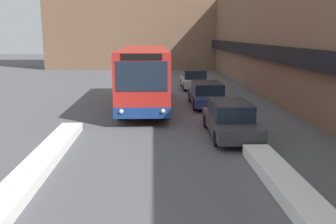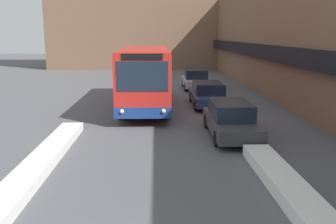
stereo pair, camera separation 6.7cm
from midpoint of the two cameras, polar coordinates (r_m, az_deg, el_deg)
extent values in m
cube|color=brown|center=(29.14, 18.42, 11.02)|extent=(5.00, 60.00, 8.20)
cube|color=black|center=(28.35, 12.99, 9.18)|extent=(0.50, 60.00, 0.90)
cube|color=brown|center=(49.35, -1.99, 15.65)|extent=(26.00, 8.00, 15.07)
cube|color=silver|center=(11.41, -20.81, -9.64)|extent=(0.90, 12.55, 0.33)
cube|color=silver|center=(9.94, 19.59, -12.60)|extent=(0.90, 8.25, 0.38)
cube|color=red|center=(21.81, -3.35, 5.80)|extent=(2.59, 10.47, 2.95)
cube|color=navy|center=(21.97, -3.31, 2.64)|extent=(2.61, 10.49, 0.52)
cube|color=#192333|center=(21.77, -3.36, 6.88)|extent=(2.62, 9.63, 0.81)
cube|color=#192333|center=(16.55, -3.83, 5.43)|extent=(2.28, 0.03, 1.33)
cube|color=black|center=(16.48, -3.87, 8.38)|extent=(1.82, 0.03, 0.28)
sphere|color=#F2EAC6|center=(16.84, -6.93, 0.09)|extent=(0.20, 0.20, 0.20)
sphere|color=#F2EAC6|center=(16.78, -0.57, 0.14)|extent=(0.20, 0.20, 0.20)
cylinder|color=black|center=(18.88, -7.12, 0.52)|extent=(0.28, 1.05, 1.05)
cylinder|color=black|center=(18.80, 0.04, 0.56)|extent=(0.28, 1.05, 1.05)
cylinder|color=black|center=(25.25, -5.80, 3.39)|extent=(0.28, 1.05, 1.05)
cylinder|color=black|center=(25.20, -0.44, 3.43)|extent=(0.28, 1.05, 1.05)
cube|color=#38383D|center=(15.77, 9.65, -1.82)|extent=(1.75, 4.62, 0.54)
cube|color=#192333|center=(15.75, 9.64, 0.38)|extent=(1.54, 2.54, 0.65)
cylinder|color=black|center=(14.66, 13.77, -3.88)|extent=(0.20, 0.62, 0.62)
cylinder|color=black|center=(14.32, 7.61, -4.01)|extent=(0.20, 0.62, 0.62)
cylinder|color=black|center=(17.35, 11.27, -1.35)|extent=(0.20, 0.62, 0.62)
cylinder|color=black|center=(17.06, 6.06, -1.41)|extent=(0.20, 0.62, 0.62)
cube|color=navy|center=(22.34, 6.23, 2.23)|extent=(1.90, 4.59, 0.51)
cube|color=#192333|center=(22.37, 6.22, 3.71)|extent=(1.67, 2.53, 0.62)
cylinder|color=black|center=(21.14, 9.09, 1.08)|extent=(0.20, 0.63, 0.63)
cylinder|color=black|center=(20.88, 4.40, 1.06)|extent=(0.20, 0.63, 0.63)
cylinder|color=black|center=(23.89, 7.82, 2.35)|extent=(0.20, 0.63, 0.63)
cylinder|color=black|center=(23.67, 3.66, 2.34)|extent=(0.20, 0.63, 0.63)
cube|color=#B7B7BC|center=(29.41, 4.29, 4.62)|extent=(1.90, 4.26, 0.55)
cube|color=#192333|center=(29.45, 4.29, 5.82)|extent=(1.67, 2.34, 0.67)
cylinder|color=black|center=(28.25, 6.32, 3.85)|extent=(0.20, 0.65, 0.65)
cylinder|color=black|center=(28.05, 2.80, 3.86)|extent=(0.20, 0.65, 0.65)
cylinder|color=black|center=(30.84, 5.63, 4.53)|extent=(0.20, 0.65, 0.65)
cylinder|color=black|center=(30.66, 2.41, 4.53)|extent=(0.20, 0.65, 0.65)
camera|label=1|loc=(0.03, -89.84, 0.03)|focal=40.00mm
camera|label=2|loc=(0.03, 90.16, -0.03)|focal=40.00mm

